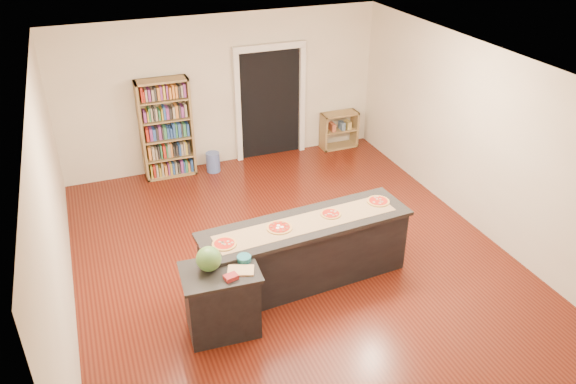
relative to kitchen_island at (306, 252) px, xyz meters
name	(u,v)px	position (x,y,z in m)	size (l,w,h in m)	color
room	(293,173)	(0.03, 0.52, 0.93)	(6.00, 7.00, 2.80)	beige
doorway	(270,97)	(0.93, 3.98, 0.73)	(1.40, 0.09, 2.21)	black
kitchen_island	(306,252)	(0.00, 0.00, 0.00)	(2.83, 0.77, 0.93)	black
side_counter	(222,301)	(-1.30, -0.53, -0.02)	(0.89, 0.65, 0.88)	black
bookshelf	(166,129)	(-1.10, 3.81, 0.44)	(0.91, 0.32, 1.83)	olive
low_shelf	(339,130)	(2.34, 3.81, -0.10)	(0.74, 0.32, 0.74)	olive
waste_bin	(213,162)	(-0.34, 3.67, -0.28)	(0.25, 0.25, 0.37)	#4B62A7
kraft_paper	(307,223)	(0.00, -0.02, 0.47)	(2.45, 0.44, 0.00)	olive
watermelon	(209,259)	(-1.40, -0.46, 0.56)	(0.29, 0.29, 0.29)	#144214
cutting_board	(241,270)	(-1.08, -0.63, 0.42)	(0.30, 0.20, 0.02)	tan
package_red	(231,277)	(-1.22, -0.73, 0.44)	(0.15, 0.11, 0.05)	maroon
package_teal	(244,259)	(-0.98, -0.45, 0.45)	(0.17, 0.17, 0.06)	#195966
pizza_a	(224,244)	(-1.12, -0.11, 0.48)	(0.29, 0.29, 0.02)	tan
pizza_b	(279,227)	(-0.38, -0.01, 0.48)	(0.33, 0.33, 0.02)	tan
pizza_c	(331,214)	(0.37, 0.06, 0.48)	(0.27, 0.27, 0.02)	tan
pizza_d	(378,201)	(1.12, 0.12, 0.48)	(0.31, 0.31, 0.02)	tan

